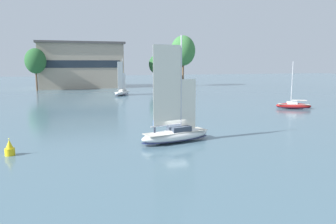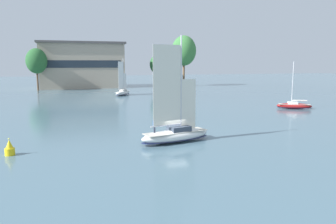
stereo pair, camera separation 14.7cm
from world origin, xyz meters
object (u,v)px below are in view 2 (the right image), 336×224
tree_shore_right (36,61)px  sailboat_moored_far_slip (168,95)px  sailboat_main (176,134)px  tree_shore_left (157,64)px  channel_buoy (10,148)px  tree_shore_center (184,51)px  sailboat_moored_outer_mooring (123,92)px  sailboat_moored_near_marina (294,106)px

tree_shore_right → sailboat_moored_far_slip: bearing=-42.0°
sailboat_main → sailboat_moored_far_slip: (13.51, 47.17, -0.43)m
tree_shore_left → channel_buoy: bearing=-113.8°
tree_shore_center → sailboat_moored_far_slip: bearing=-115.1°
sailboat_main → sailboat_moored_outer_mooring: size_ratio=1.18×
tree_shore_left → channel_buoy: 94.31m
tree_shore_center → sailboat_moored_outer_mooring: bearing=-134.0°
tree_shore_center → tree_shore_right: tree_shore_center is taller
tree_shore_right → sailboat_moored_far_slip: (34.33, -30.89, -8.87)m
sailboat_moored_far_slip → sailboat_moored_outer_mooring: 13.52m
sailboat_moored_far_slip → tree_shore_left: bearing=79.2°
tree_shore_center → sailboat_moored_near_marina: tree_shore_center is taller
tree_shore_right → sailboat_moored_near_marina: (51.27, -59.18, -8.78)m
channel_buoy → tree_shore_left: bearing=66.2°
tree_shore_center → sailboat_moored_outer_mooring: size_ratio=1.89×
tree_shore_center → channel_buoy: size_ratio=11.16×
sailboat_main → sailboat_moored_near_marina: size_ratio=1.30×
sailboat_moored_outer_mooring → sailboat_main: bearing=-92.9°
channel_buoy → tree_shore_right: bearing=92.7°
channel_buoy → sailboat_main: bearing=1.6°
tree_shore_center → sailboat_main: (-31.04, -84.67, -12.40)m
sailboat_moored_near_marina → sailboat_main: bearing=-148.2°
sailboat_moored_near_marina → sailboat_moored_outer_mooring: size_ratio=0.91×
sailboat_moored_near_marina → tree_shore_left: bearing=98.2°
tree_shore_center → sailboat_main: bearing=-110.1°
sailboat_main → tree_shore_right: bearing=104.9°
tree_shore_left → tree_shore_right: 42.33m
tree_shore_left → sailboat_main: (-20.82, -85.56, -7.28)m
sailboat_moored_far_slip → sailboat_moored_outer_mooring: bearing=142.2°
tree_shore_right → sailboat_main: tree_shore_right is taller
tree_shore_left → sailboat_moored_outer_mooring: (-17.99, -30.10, -7.41)m
sailboat_moored_far_slip → sailboat_moored_outer_mooring: sailboat_moored_outer_mooring is taller
sailboat_moored_near_marina → channel_buoy: bearing=-157.8°
tree_shore_center → channel_buoy: 98.62m
sailboat_main → channel_buoy: 17.08m
sailboat_moored_far_slip → tree_shore_right: bearing=138.0°
sailboat_moored_outer_mooring → channel_buoy: (-19.91, -55.93, -0.17)m
tree_shore_right → sailboat_main: size_ratio=1.13×
sailboat_moored_near_marina → channel_buoy: sailboat_moored_near_marina is taller
sailboat_moored_near_marina → sailboat_moored_outer_mooring: sailboat_moored_outer_mooring is taller
tree_shore_center → tree_shore_right: (-51.87, -6.61, -3.96)m
tree_shore_left → sailboat_moored_outer_mooring: bearing=-120.9°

